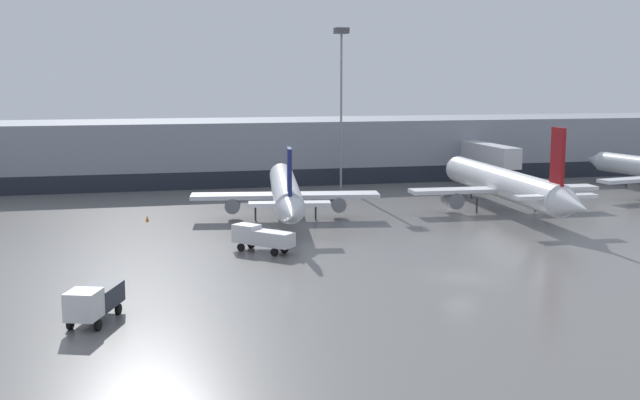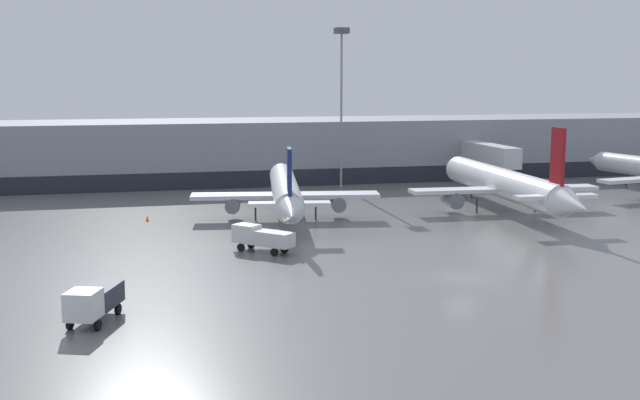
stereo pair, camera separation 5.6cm
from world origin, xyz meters
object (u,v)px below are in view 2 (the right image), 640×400
object	(u,v)px
traffic_cone_1	(147,218)
apron_light_mast_1	(342,65)
service_truck_1	(94,300)
parked_jet_3	(504,184)
service_truck_0	(262,237)
parked_jet_2	(285,191)

from	to	relation	value
traffic_cone_1	apron_light_mast_1	distance (m)	37.78
service_truck_1	traffic_cone_1	distance (m)	36.00
parked_jet_3	traffic_cone_1	distance (m)	40.21
parked_jet_3	traffic_cone_1	world-z (taller)	parked_jet_3
service_truck_0	service_truck_1	size ratio (longest dim) A/B	0.93
service_truck_0	parked_jet_3	bearing A→B (deg)	-107.48
service_truck_0	parked_jet_2	bearing A→B (deg)	-61.85
parked_jet_2	apron_light_mast_1	distance (m)	29.49
service_truck_0	traffic_cone_1	size ratio (longest dim) A/B	8.56
parked_jet_3	apron_light_mast_1	xyz separation A→B (m)	(-12.98, 23.70, 13.70)
service_truck_1	apron_light_mast_1	distance (m)	66.22
service_truck_1	apron_light_mast_1	size ratio (longest dim) A/B	0.26
service_truck_1	traffic_cone_1	size ratio (longest dim) A/B	9.17
parked_jet_3	parked_jet_2	bearing A→B (deg)	91.29
parked_jet_2	parked_jet_3	bearing A→B (deg)	-82.60
traffic_cone_1	parked_jet_3	bearing A→B (deg)	-4.43
service_truck_0	service_truck_1	xyz separation A→B (m)	(-13.61, -17.69, 0.06)
service_truck_1	traffic_cone_1	xyz separation A→B (m)	(4.18, 35.74, -1.11)
parked_jet_3	service_truck_0	bearing A→B (deg)	119.04
service_truck_0	traffic_cone_1	bearing A→B (deg)	-15.96
service_truck_1	traffic_cone_1	world-z (taller)	service_truck_1
service_truck_0	service_truck_1	distance (m)	22.32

